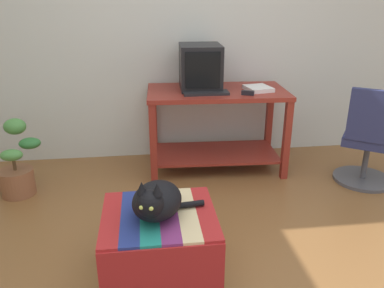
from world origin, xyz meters
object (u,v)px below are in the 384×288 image
at_px(ottoman_with_blanket, 160,244).
at_px(office_chair, 368,143).
at_px(keyboard, 206,93).
at_px(stapler, 248,93).
at_px(tv_monitor, 200,67).
at_px(cat, 156,201).
at_px(potted_plant, 15,166).
at_px(desk, 216,116).
at_px(book, 258,88).

relative_size(ottoman_with_blanket, office_chair, 0.74).
bearing_deg(keyboard, stapler, -12.16).
height_order(keyboard, office_chair, office_chair).
xyz_separation_m(tv_monitor, cat, (-0.48, -1.60, -0.45)).
bearing_deg(stapler, potted_plant, 114.47).
bearing_deg(ottoman_with_blanket, tv_monitor, 73.42).
bearing_deg(ottoman_with_blanket, desk, 67.69).
relative_size(book, stapler, 2.19).
bearing_deg(cat, book, 73.80).
bearing_deg(keyboard, office_chair, -14.35).
bearing_deg(office_chair, stapler, 19.33).
distance_m(desk, ottoman_with_blanket, 1.66).
bearing_deg(potted_plant, tv_monitor, 13.80).
bearing_deg(office_chair, cat, 63.17).
xyz_separation_m(tv_monitor, book, (0.52, -0.14, -0.18)).
distance_m(tv_monitor, ottoman_with_blanket, 1.81).
bearing_deg(office_chair, ottoman_with_blanket, 62.69).
relative_size(tv_monitor, ottoman_with_blanket, 0.69).
bearing_deg(cat, tv_monitor, 91.39).
distance_m(ottoman_with_blanket, cat, 0.32).
height_order(desk, office_chair, office_chair).
xyz_separation_m(keyboard, office_chair, (1.39, -0.37, -0.41)).
relative_size(desk, keyboard, 3.27).
distance_m(cat, stapler, 1.59).
height_order(book, office_chair, office_chair).
bearing_deg(book, potted_plant, 176.08).
distance_m(tv_monitor, keyboard, 0.29).
xyz_separation_m(keyboard, cat, (-0.50, -1.38, -0.27)).
distance_m(tv_monitor, office_chair, 1.63).
relative_size(desk, ottoman_with_blanket, 1.98).
distance_m(book, stapler, 0.21).
relative_size(book, ottoman_with_blanket, 0.36).
relative_size(book, cat, 0.52).
bearing_deg(office_chair, keyboard, 20.08).
distance_m(desk, cat, 1.65).
bearing_deg(potted_plant, keyboard, 6.28).
height_order(tv_monitor, book, tv_monitor).
xyz_separation_m(ottoman_with_blanket, office_chair, (1.88, 0.99, 0.18)).
height_order(desk, keyboard, keyboard).
height_order(tv_monitor, stapler, tv_monitor).
height_order(desk, cat, desk).
bearing_deg(tv_monitor, office_chair, -19.89).
xyz_separation_m(desk, cat, (-0.63, -1.53, -0.00)).
height_order(keyboard, potted_plant, keyboard).
bearing_deg(ottoman_with_blanket, office_chair, 27.83).
bearing_deg(desk, potted_plant, -166.92).
bearing_deg(ottoman_with_blanket, cat, -115.28).
relative_size(desk, stapler, 11.88).
distance_m(tv_monitor, stapler, 0.51).
xyz_separation_m(office_chair, stapler, (-1.03, 0.29, 0.41)).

